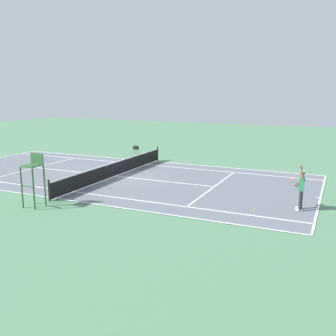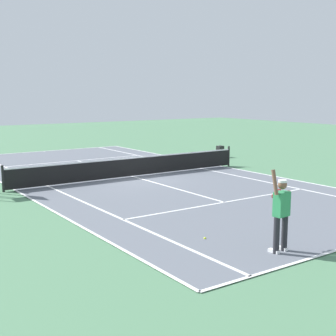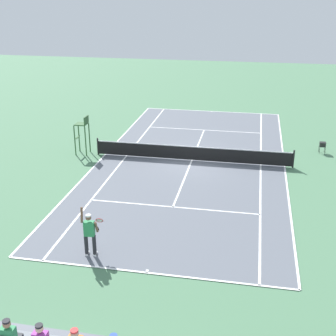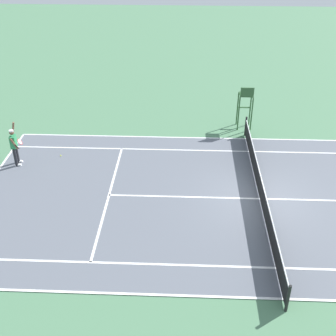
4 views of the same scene
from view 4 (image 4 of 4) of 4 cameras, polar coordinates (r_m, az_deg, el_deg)
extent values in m
plane|color=#4C7A56|center=(19.14, 11.70, -3.94)|extent=(80.00, 80.00, 0.00)
cube|color=slate|center=(19.13, 11.71, -3.92)|extent=(10.98, 23.78, 0.02)
cube|color=white|center=(15.04, 14.57, -15.98)|extent=(0.10, 23.78, 0.01)
cube|color=white|center=(23.78, 9.97, 3.73)|extent=(0.10, 23.78, 0.01)
cube|color=white|center=(15.98, 13.69, -12.37)|extent=(0.10, 23.78, 0.01)
cube|color=white|center=(22.57, 10.34, 2.11)|extent=(0.10, 23.78, 0.01)
cube|color=white|center=(19.12, -7.59, -3.46)|extent=(8.22, 0.10, 0.01)
cube|color=white|center=(19.12, 11.71, -3.89)|extent=(0.10, 12.80, 0.01)
cylinder|color=black|center=(14.37, 15.17, -15.89)|extent=(0.10, 0.10, 1.07)
cylinder|color=black|center=(23.95, 9.97, 5.31)|extent=(0.10, 0.10, 1.07)
cube|color=black|center=(18.87, 11.86, -2.75)|extent=(11.78, 0.02, 0.84)
cube|color=white|center=(18.64, 11.99, -1.68)|extent=(11.78, 0.03, 0.06)
cylinder|color=#232328|center=(22.26, -18.84, 1.69)|extent=(0.15, 0.15, 0.92)
cylinder|color=#232328|center=(21.99, -19.03, 1.28)|extent=(0.15, 0.15, 0.92)
cube|color=white|center=(22.44, -18.52, 0.78)|extent=(0.15, 0.29, 0.10)
cube|color=white|center=(22.17, -18.70, 0.36)|extent=(0.15, 0.29, 0.10)
cube|color=#2D8C51|center=(21.78, -19.27, 3.22)|extent=(0.42, 0.28, 0.60)
sphere|color=brown|center=(21.58, -19.48, 4.32)|extent=(0.22, 0.22, 0.22)
cylinder|color=white|center=(21.54, -19.53, 4.53)|extent=(0.21, 0.21, 0.06)
cylinder|color=brown|center=(21.76, -19.29, 4.84)|extent=(0.11, 0.22, 0.61)
cylinder|color=brown|center=(21.52, -19.18, 2.95)|extent=(0.12, 0.33, 0.56)
cylinder|color=black|center=(21.51, -18.84, 2.61)|extent=(0.06, 0.19, 0.25)
torus|color=red|center=(21.33, -18.51, 3.22)|extent=(0.32, 0.22, 0.26)
cylinder|color=silver|center=(21.33, -18.51, 3.22)|extent=(0.28, 0.19, 0.22)
sphere|color=#D1E533|center=(22.44, -13.63, 1.55)|extent=(0.07, 0.07, 0.07)
cylinder|color=#2D562D|center=(24.96, 8.92, 7.55)|extent=(0.07, 0.07, 1.90)
cylinder|color=#2D562D|center=(25.05, 10.52, 7.49)|extent=(0.07, 0.07, 1.90)
cylinder|color=#2D562D|center=(24.32, 9.07, 6.89)|extent=(0.07, 0.07, 1.90)
cylinder|color=#2D562D|center=(24.42, 10.71, 6.83)|extent=(0.07, 0.07, 1.90)
cube|color=#2D562D|center=(24.31, 10.01, 9.30)|extent=(0.70, 0.70, 0.06)
cube|color=#2D562D|center=(23.89, 10.16, 9.59)|extent=(0.06, 0.70, 0.48)
cube|color=#2D562D|center=(24.93, 9.75, 7.69)|extent=(0.10, 0.70, 0.04)
camera|label=1|loc=(36.93, -13.27, 21.84)|focal=41.09mm
camera|label=2|loc=(31.35, -28.16, 14.86)|focal=50.17mm
camera|label=3|loc=(25.49, -62.19, 13.35)|focal=48.84mm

